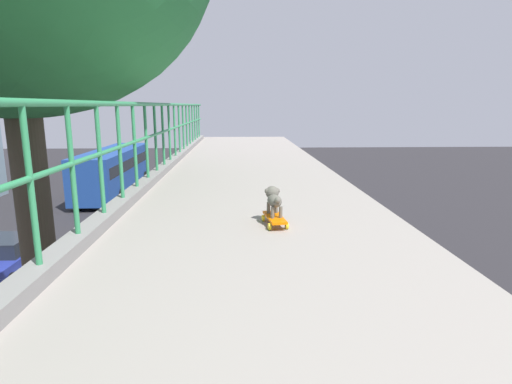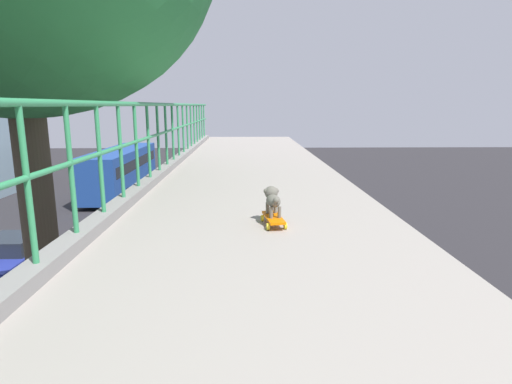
% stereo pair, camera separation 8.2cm
% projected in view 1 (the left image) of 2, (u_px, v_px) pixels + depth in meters
% --- Properties ---
extents(overpass_deck, '(3.17, 28.02, 0.53)m').
position_uv_depth(overpass_deck, '(268.00, 371.00, 2.31)').
color(overpass_deck, gray).
rests_on(overpass_deck, bridge_pier).
extents(car_yellow_cab_fifth, '(1.88, 3.95, 1.52)m').
position_uv_depth(car_yellow_cab_fifth, '(57.00, 310.00, 11.49)').
color(car_yellow_cab_fifth, yellow).
rests_on(car_yellow_cab_fifth, ground).
extents(car_blue_sixth, '(1.91, 3.97, 1.43)m').
position_uv_depth(car_blue_sixth, '(3.00, 259.00, 15.22)').
color(car_blue_sixth, navy).
rests_on(car_blue_sixth, ground).
extents(city_bus, '(2.72, 11.22, 3.13)m').
position_uv_depth(city_bus, '(114.00, 169.00, 29.53)').
color(city_bus, navy).
rests_on(city_bus, ground).
extents(toy_skateboard, '(0.25, 0.49, 0.09)m').
position_uv_depth(toy_skateboard, '(275.00, 218.00, 4.18)').
color(toy_skateboard, orange).
rests_on(toy_skateboard, overpass_deck).
extents(small_dog, '(0.18, 0.37, 0.28)m').
position_uv_depth(small_dog, '(274.00, 198.00, 4.21)').
color(small_dog, '#605D52').
rests_on(small_dog, toy_skateboard).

